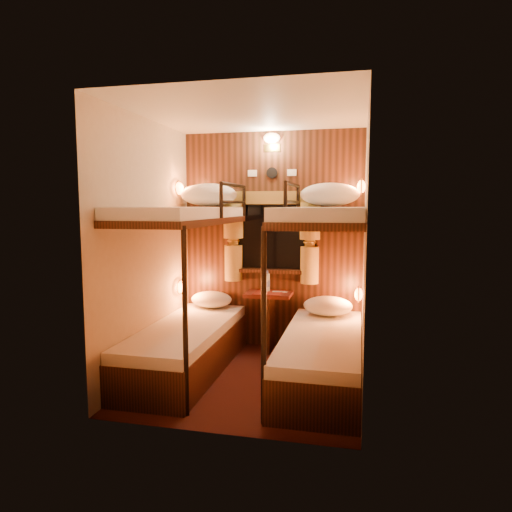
% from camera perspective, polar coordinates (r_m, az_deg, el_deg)
% --- Properties ---
extents(floor, '(2.10, 2.10, 0.00)m').
position_cam_1_polar(floor, '(4.37, -0.71, -15.06)').
color(floor, black).
rests_on(floor, ground).
extents(ceiling, '(2.10, 2.10, 0.00)m').
position_cam_1_polar(ceiling, '(4.15, -0.75, 17.52)').
color(ceiling, silver).
rests_on(ceiling, wall_back).
extents(wall_back, '(2.40, 0.00, 2.40)m').
position_cam_1_polar(wall_back, '(5.11, 2.04, 1.90)').
color(wall_back, '#C6B293').
rests_on(wall_back, floor).
extents(wall_front, '(2.40, 0.00, 2.40)m').
position_cam_1_polar(wall_front, '(3.09, -5.32, -1.04)').
color(wall_front, '#C6B293').
rests_on(wall_front, floor).
extents(wall_left, '(0.00, 2.40, 2.40)m').
position_cam_1_polar(wall_left, '(4.43, -13.40, 1.05)').
color(wall_left, '#C6B293').
rests_on(wall_left, floor).
extents(wall_right, '(0.00, 2.40, 2.40)m').
position_cam_1_polar(wall_right, '(3.98, 13.42, 0.46)').
color(wall_right, '#C6B293').
rests_on(wall_right, floor).
extents(back_panel, '(2.00, 0.03, 2.40)m').
position_cam_1_polar(back_panel, '(5.10, 2.01, 1.89)').
color(back_panel, black).
rests_on(back_panel, floor).
extents(bunk_left, '(0.72, 1.90, 1.82)m').
position_cam_1_polar(bunk_left, '(4.46, -8.69, -7.19)').
color(bunk_left, black).
rests_on(bunk_left, floor).
extents(bunk_right, '(0.72, 1.90, 1.82)m').
position_cam_1_polar(bunk_right, '(4.17, 8.29, -8.13)').
color(bunk_right, black).
rests_on(bunk_right, floor).
extents(window, '(1.00, 0.12, 0.79)m').
position_cam_1_polar(window, '(5.07, 1.94, 1.65)').
color(window, black).
rests_on(window, back_panel).
extents(curtains, '(1.10, 0.22, 1.00)m').
position_cam_1_polar(curtains, '(5.03, 1.88, 2.56)').
color(curtains, olive).
rests_on(curtains, back_panel).
extents(back_fixtures, '(0.54, 0.09, 0.48)m').
position_cam_1_polar(back_fixtures, '(5.09, 1.98, 13.68)').
color(back_fixtures, black).
rests_on(back_fixtures, back_panel).
extents(reading_lamps, '(2.00, 0.20, 1.25)m').
position_cam_1_polar(reading_lamps, '(4.77, 1.25, 2.06)').
color(reading_lamps, orange).
rests_on(reading_lamps, wall_left).
extents(table, '(0.50, 0.34, 0.66)m').
position_cam_1_polar(table, '(5.04, 1.58, -7.21)').
color(table, '#5B2415').
rests_on(table, floor).
extents(bottle_left, '(0.06, 0.06, 0.21)m').
position_cam_1_polar(bottle_left, '(5.02, 1.17, -3.45)').
color(bottle_left, '#99BFE5').
rests_on(bottle_left, table).
extents(bottle_right, '(0.07, 0.07, 0.24)m').
position_cam_1_polar(bottle_right, '(5.04, 1.38, -3.29)').
color(bottle_right, '#99BFE5').
rests_on(bottle_right, table).
extents(sachet_a, '(0.10, 0.08, 0.01)m').
position_cam_1_polar(sachet_a, '(5.02, 2.58, -4.48)').
color(sachet_a, silver).
rests_on(sachet_a, table).
extents(sachet_b, '(0.09, 0.07, 0.01)m').
position_cam_1_polar(sachet_b, '(5.02, 3.49, -4.49)').
color(sachet_b, silver).
rests_on(sachet_b, table).
extents(pillow_lower_left, '(0.46, 0.33, 0.18)m').
position_cam_1_polar(pillow_lower_left, '(5.16, -5.59, -5.42)').
color(pillow_lower_left, white).
rests_on(pillow_lower_left, bunk_left).
extents(pillow_lower_right, '(0.51, 0.36, 0.20)m').
position_cam_1_polar(pillow_lower_right, '(4.82, 8.97, -6.18)').
color(pillow_lower_right, white).
rests_on(pillow_lower_right, bunk_right).
extents(pillow_upper_left, '(0.62, 0.44, 0.24)m').
position_cam_1_polar(pillow_upper_left, '(5.00, -5.93, 7.62)').
color(pillow_upper_left, white).
rests_on(pillow_upper_left, bunk_left).
extents(pillow_upper_right, '(0.60, 0.43, 0.24)m').
position_cam_1_polar(pillow_upper_right, '(4.70, 9.20, 7.61)').
color(pillow_upper_right, white).
rests_on(pillow_upper_right, bunk_right).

